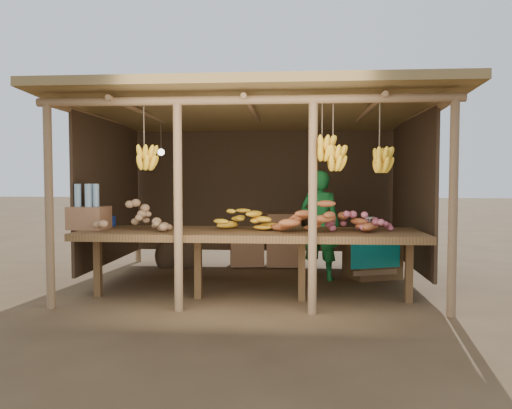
{
  "coord_description": "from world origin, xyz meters",
  "views": [
    {
      "loc": [
        0.52,
        -6.62,
        1.4
      ],
      "look_at": [
        0.0,
        0.0,
        1.05
      ],
      "focal_mm": 35.0,
      "sensor_mm": 36.0,
      "label": 1
    }
  ],
  "objects": [
    {
      "name": "stall_structure",
      "position": [
        0.03,
        -0.1,
        1.91
      ],
      "size": [
        4.7,
        3.5,
        2.43
      ],
      "color": "#94704C",
      "rests_on": "ground"
    },
    {
      "name": "onion_heap",
      "position": [
        1.21,
        -0.93,
        0.98
      ],
      "size": [
        0.93,
        0.76,
        0.36
      ],
      "primitive_type": null,
      "rotation": [
        0.0,
        0.0,
        0.4
      ],
      "color": "#BE5C6B",
      "rests_on": "counter"
    },
    {
      "name": "carton_stack",
      "position": [
        0.14,
        1.2,
        0.37
      ],
      "size": [
        1.14,
        0.48,
        0.83
      ],
      "color": "#906140",
      "rests_on": "ground"
    },
    {
      "name": "banana_pile",
      "position": [
        -0.08,
        -0.89,
        0.98
      ],
      "size": [
        0.71,
        0.47,
        0.35
      ],
      "primitive_type": null,
      "rotation": [
        0.0,
        0.0,
        0.09
      ],
      "color": "yellow",
      "rests_on": "counter"
    },
    {
      "name": "ground",
      "position": [
        0.0,
        0.0,
        0.0
      ],
      "size": [
        60.0,
        60.0,
        0.0
      ],
      "primitive_type": "plane",
      "color": "brown",
      "rests_on": "ground"
    },
    {
      "name": "vendor",
      "position": [
        0.86,
        0.27,
        0.76
      ],
      "size": [
        0.63,
        0.51,
        1.51
      ],
      "primitive_type": "imported",
      "rotation": [
        0.0,
        0.0,
        2.85
      ],
      "color": "#186F2D",
      "rests_on": "ground"
    },
    {
      "name": "tomato_basin",
      "position": [
        -1.9,
        -0.58,
        0.88
      ],
      "size": [
        0.36,
        0.36,
        0.19
      ],
      "rotation": [
        0.0,
        0.0,
        -0.07
      ],
      "color": "navy",
      "rests_on": "counter"
    },
    {
      "name": "tarp_crate",
      "position": [
        1.61,
        0.48,
        0.36
      ],
      "size": [
        0.9,
        0.84,
        0.87
      ],
      "color": "brown",
      "rests_on": "ground"
    },
    {
      "name": "potato_heap",
      "position": [
        -1.31,
        -1.1,
        0.98
      ],
      "size": [
        1.0,
        0.77,
        0.36
      ],
      "primitive_type": null,
      "rotation": [
        0.0,
        0.0,
        0.31
      ],
      "color": "#A27A53",
      "rests_on": "counter"
    },
    {
      "name": "counter",
      "position": [
        0.0,
        -0.95,
        0.74
      ],
      "size": [
        3.9,
        1.05,
        0.8
      ],
      "color": "brown",
      "rests_on": "ground"
    },
    {
      "name": "sweet_potato_heap",
      "position": [
        0.85,
        -1.0,
        0.98
      ],
      "size": [
        1.18,
        0.91,
        0.36
      ],
      "primitive_type": null,
      "rotation": [
        0.0,
        0.0,
        -0.32
      ],
      "color": "#B85E2F",
      "rests_on": "counter"
    },
    {
      "name": "bottle_box",
      "position": [
        -1.9,
        -0.94,
        1.0
      ],
      "size": [
        0.44,
        0.36,
        0.53
      ],
      "color": "#906140",
      "rests_on": "counter"
    },
    {
      "name": "burlap_sacks",
      "position": [
        -1.32,
        1.05,
        0.22
      ],
      "size": [
        0.72,
        0.38,
        0.51
      ],
      "color": "#43301F",
      "rests_on": "ground"
    }
  ]
}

